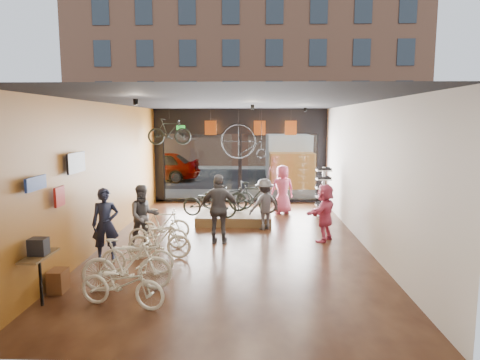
{
  "coord_description": "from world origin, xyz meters",
  "views": [
    {
      "loc": [
        0.5,
        -11.48,
        3.31
      ],
      "look_at": [
        0.13,
        1.4,
        1.53
      ],
      "focal_mm": 32.0,
      "sensor_mm": 36.0,
      "label": 1
    }
  ],
  "objects_px": {
    "floor_bike_4": "(158,233)",
    "customer_2": "(219,209)",
    "floor_bike_5": "(163,224)",
    "sunglasses_rack": "(323,192)",
    "display_bike_right": "(227,195)",
    "display_bike_mid": "(253,198)",
    "floor_bike_1": "(127,265)",
    "display_platform": "(234,217)",
    "display_bike_left": "(209,202)",
    "hung_bike": "(169,132)",
    "customer_4": "(282,189)",
    "floor_bike_3": "(159,240)",
    "penny_farthing": "(246,143)",
    "box_truck": "(289,160)",
    "customer_0": "(105,224)",
    "customer_3": "(264,204)",
    "street_car": "(155,166)",
    "floor_bike_0": "(122,284)",
    "customer_5": "(325,212)",
    "customer_1": "(144,216)",
    "floor_bike_2": "(137,255)"
  },
  "relations": [
    {
      "from": "floor_bike_1",
      "to": "street_car",
      "type": "bearing_deg",
      "value": 5.04
    },
    {
      "from": "floor_bike_4",
      "to": "display_bike_mid",
      "type": "height_order",
      "value": "display_bike_mid"
    },
    {
      "from": "floor_bike_5",
      "to": "sunglasses_rack",
      "type": "height_order",
      "value": "sunglasses_rack"
    },
    {
      "from": "display_bike_left",
      "to": "customer_4",
      "type": "relative_size",
      "value": 1.01
    },
    {
      "from": "customer_0",
      "to": "penny_farthing",
      "type": "relative_size",
      "value": 1.05
    },
    {
      "from": "display_bike_mid",
      "to": "floor_bike_1",
      "type": "bearing_deg",
      "value": 174.53
    },
    {
      "from": "display_bike_left",
      "to": "customer_4",
      "type": "xyz_separation_m",
      "value": [
        2.44,
        1.97,
        0.11
      ]
    },
    {
      "from": "floor_bike_5",
      "to": "customer_1",
      "type": "xyz_separation_m",
      "value": [
        -0.34,
        -0.71,
        0.38
      ]
    },
    {
      "from": "floor_bike_0",
      "to": "floor_bike_5",
      "type": "bearing_deg",
      "value": 15.24
    },
    {
      "from": "floor_bike_0",
      "to": "floor_bike_2",
      "type": "relative_size",
      "value": 1.02
    },
    {
      "from": "floor_bike_1",
      "to": "display_bike_mid",
      "type": "bearing_deg",
      "value": -28.39
    },
    {
      "from": "customer_3",
      "to": "sunglasses_rack",
      "type": "distance_m",
      "value": 2.68
    },
    {
      "from": "street_car",
      "to": "floor_bike_0",
      "type": "xyz_separation_m",
      "value": [
        3.09,
        -16.25,
        -0.4
      ]
    },
    {
      "from": "floor_bike_4",
      "to": "customer_2",
      "type": "height_order",
      "value": "customer_2"
    },
    {
      "from": "floor_bike_5",
      "to": "display_platform",
      "type": "bearing_deg",
      "value": -45.57
    },
    {
      "from": "display_bike_mid",
      "to": "customer_1",
      "type": "height_order",
      "value": "customer_1"
    },
    {
      "from": "floor_bike_3",
      "to": "customer_0",
      "type": "bearing_deg",
      "value": 92.06
    },
    {
      "from": "customer_2",
      "to": "hung_bike",
      "type": "xyz_separation_m",
      "value": [
        -2.16,
        4.34,
        1.98
      ]
    },
    {
      "from": "customer_4",
      "to": "floor_bike_3",
      "type": "bearing_deg",
      "value": 43.14
    },
    {
      "from": "floor_bike_4",
      "to": "customer_0",
      "type": "relative_size",
      "value": 0.9
    },
    {
      "from": "display_bike_right",
      "to": "penny_farthing",
      "type": "relative_size",
      "value": 1.09
    },
    {
      "from": "customer_3",
      "to": "hung_bike",
      "type": "bearing_deg",
      "value": -68.76
    },
    {
      "from": "display_bike_left",
      "to": "customer_5",
      "type": "bearing_deg",
      "value": -101.36
    },
    {
      "from": "floor_bike_1",
      "to": "floor_bike_2",
      "type": "distance_m",
      "value": 0.97
    },
    {
      "from": "floor_bike_4",
      "to": "customer_0",
      "type": "distance_m",
      "value": 1.49
    },
    {
      "from": "hung_bike",
      "to": "display_bike_left",
      "type": "bearing_deg",
      "value": -154.91
    },
    {
      "from": "floor_bike_5",
      "to": "display_bike_right",
      "type": "height_order",
      "value": "display_bike_right"
    },
    {
      "from": "sunglasses_rack",
      "to": "display_bike_left",
      "type": "bearing_deg",
      "value": -142.29
    },
    {
      "from": "penny_farthing",
      "to": "floor_bike_5",
      "type": "bearing_deg",
      "value": -115.4
    },
    {
      "from": "street_car",
      "to": "floor_bike_2",
      "type": "distance_m",
      "value": 14.84
    },
    {
      "from": "customer_0",
      "to": "customer_2",
      "type": "relative_size",
      "value": 0.92
    },
    {
      "from": "street_car",
      "to": "display_bike_left",
      "type": "bearing_deg",
      "value": 21.61
    },
    {
      "from": "customer_3",
      "to": "display_platform",
      "type": "bearing_deg",
      "value": -74.94
    },
    {
      "from": "floor_bike_4",
      "to": "sunglasses_rack",
      "type": "height_order",
      "value": "sunglasses_rack"
    },
    {
      "from": "floor_bike_5",
      "to": "floor_bike_3",
      "type": "bearing_deg",
      "value": -176.49
    },
    {
      "from": "floor_bike_4",
      "to": "customer_5",
      "type": "xyz_separation_m",
      "value": [
        4.48,
        0.84,
        0.39
      ]
    },
    {
      "from": "floor_bike_1",
      "to": "customer_0",
      "type": "relative_size",
      "value": 1.01
    },
    {
      "from": "display_platform",
      "to": "display_bike_left",
      "type": "relative_size",
      "value": 1.35
    },
    {
      "from": "floor_bike_5",
      "to": "customer_5",
      "type": "height_order",
      "value": "customer_5"
    },
    {
      "from": "box_truck",
      "to": "floor_bike_3",
      "type": "distance_m",
      "value": 13.22
    },
    {
      "from": "customer_3",
      "to": "floor_bike_3",
      "type": "bearing_deg",
      "value": 18.68
    },
    {
      "from": "display_bike_left",
      "to": "customer_1",
      "type": "height_order",
      "value": "customer_1"
    },
    {
      "from": "hung_bike",
      "to": "customer_1",
      "type": "bearing_deg",
      "value": 172.79
    },
    {
      "from": "display_platform",
      "to": "display_bike_left",
      "type": "height_order",
      "value": "display_bike_left"
    },
    {
      "from": "display_bike_mid",
      "to": "display_bike_right",
      "type": "distance_m",
      "value": 1.05
    },
    {
      "from": "floor_bike_4",
      "to": "display_bike_right",
      "type": "relative_size",
      "value": 0.88
    },
    {
      "from": "street_car",
      "to": "floor_bike_3",
      "type": "bearing_deg",
      "value": 13.19
    },
    {
      "from": "floor_bike_1",
      "to": "display_platform",
      "type": "bearing_deg",
      "value": -23.22
    },
    {
      "from": "floor_bike_5",
      "to": "sunglasses_rack",
      "type": "relative_size",
      "value": 0.85
    },
    {
      "from": "display_platform",
      "to": "sunglasses_rack",
      "type": "distance_m",
      "value": 3.21
    }
  ]
}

